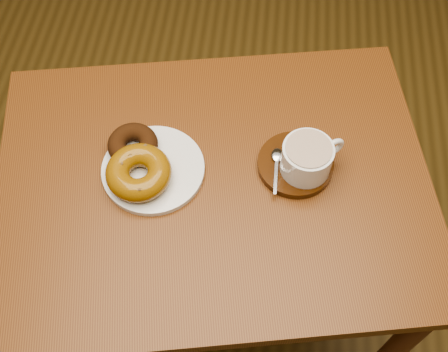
# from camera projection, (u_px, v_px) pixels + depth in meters

# --- Properties ---
(ground) EXTENTS (6.00, 6.00, 0.00)m
(ground) POSITION_uv_depth(u_px,v_px,m) (144.00, 264.00, 1.84)
(ground) COLOR brown
(ground) RESTS_ON ground
(cafe_table) EXTENTS (0.95, 0.78, 0.79)m
(cafe_table) POSITION_uv_depth(u_px,v_px,m) (215.00, 210.00, 1.19)
(cafe_table) COLOR brown
(cafe_table) RESTS_ON ground
(donut_plate) EXTENTS (0.28, 0.28, 0.01)m
(donut_plate) POSITION_uv_depth(u_px,v_px,m) (153.00, 169.00, 1.09)
(donut_plate) COLOR silver
(donut_plate) RESTS_ON cafe_table
(donut_cinnamon) EXTENTS (0.10, 0.10, 0.04)m
(donut_cinnamon) POSITION_uv_depth(u_px,v_px,m) (133.00, 145.00, 1.09)
(donut_cinnamon) COLOR #33190A
(donut_cinnamon) RESTS_ON donut_plate
(donut_caramel) EXTENTS (0.17, 0.17, 0.05)m
(donut_caramel) POSITION_uv_depth(u_px,v_px,m) (139.00, 173.00, 1.05)
(donut_caramel) COLOR #85570E
(donut_caramel) RESTS_ON donut_plate
(saucer) EXTENTS (0.16, 0.16, 0.02)m
(saucer) POSITION_uv_depth(u_px,v_px,m) (295.00, 165.00, 1.10)
(saucer) COLOR #331807
(saucer) RESTS_ON cafe_table
(coffee_cup) EXTENTS (0.12, 0.10, 0.07)m
(coffee_cup) POSITION_uv_depth(u_px,v_px,m) (308.00, 158.00, 1.05)
(coffee_cup) COLOR silver
(coffee_cup) RESTS_ON saucer
(teaspoon) EXTENTS (0.02, 0.10, 0.01)m
(teaspoon) POSITION_uv_depth(u_px,v_px,m) (277.00, 159.00, 1.09)
(teaspoon) COLOR silver
(teaspoon) RESTS_ON saucer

